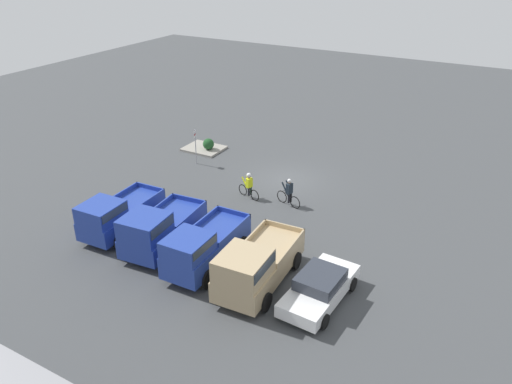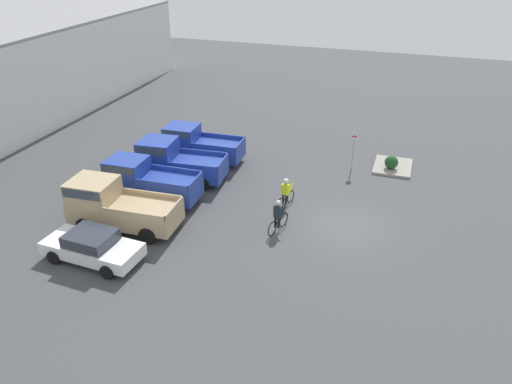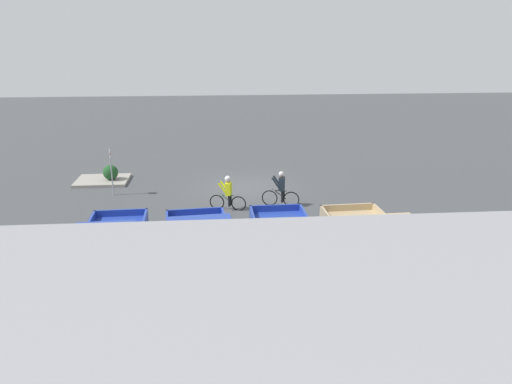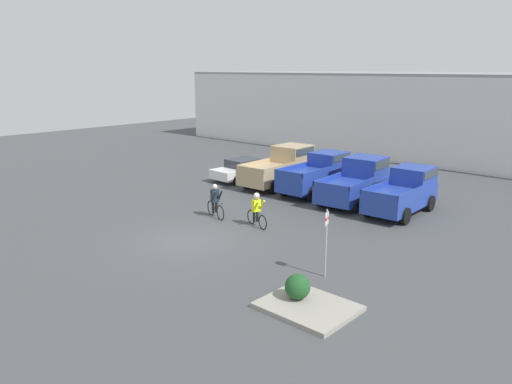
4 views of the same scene
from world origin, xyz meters
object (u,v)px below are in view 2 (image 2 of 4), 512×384
pickup_truck_1 (147,180)px  cyclist_1 (278,216)px  pickup_truck_3 (197,144)px  cyclist_0 (286,192)px  pickup_truck_0 (114,204)px  shrub (391,162)px  pickup_truck_2 (174,160)px  fire_lane_sign (353,147)px  sedan_0 (92,246)px

pickup_truck_1 → cyclist_1: pickup_truck_1 is taller
pickup_truck_1 → pickup_truck_3: pickup_truck_1 is taller
cyclist_0 → cyclist_1: size_ratio=0.97×
pickup_truck_0 → pickup_truck_1: (2.82, -0.15, -0.03)m
pickup_truck_0 → pickup_truck_3: pickup_truck_0 is taller
shrub → pickup_truck_2: bearing=113.4°
pickup_truck_0 → fire_lane_sign: (10.13, -9.88, 0.27)m
pickup_truck_1 → pickup_truck_2: bearing=-4.6°
sedan_0 → pickup_truck_1: (5.59, 0.43, 0.48)m
fire_lane_sign → pickup_truck_1: bearing=126.9°
fire_lane_sign → sedan_0: bearing=144.2°
cyclist_1 → pickup_truck_0: bearing=105.2°
cyclist_1 → shrub: size_ratio=2.13×
pickup_truck_3 → cyclist_0: 7.81m
pickup_truck_3 → cyclist_1: size_ratio=2.86×
pickup_truck_0 → sedan_0: bearing=-168.2°
fire_lane_sign → pickup_truck_2: bearing=115.6°
pickup_truck_1 → sedan_0: bearing=-175.6°
pickup_truck_3 → pickup_truck_2: bearing=176.8°
pickup_truck_2 → fire_lane_sign: 10.55m
pickup_truck_3 → fire_lane_sign: 9.52m
pickup_truck_0 → cyclist_1: 7.88m
pickup_truck_3 → pickup_truck_0: bearing=176.4°
pickup_truck_0 → pickup_truck_3: size_ratio=1.10×
sedan_0 → fire_lane_sign: 15.93m
pickup_truck_2 → cyclist_1: bearing=-115.9°
cyclist_1 → fire_lane_sign: fire_lane_sign is taller
pickup_truck_3 → cyclist_1: bearing=-131.9°
pickup_truck_1 → fire_lane_sign: (7.31, -9.74, 0.30)m
cyclist_1 → pickup_truck_2: bearing=64.1°
pickup_truck_1 → pickup_truck_2: size_ratio=0.99×
pickup_truck_3 → pickup_truck_1: bearing=176.1°
pickup_truck_0 → pickup_truck_2: pickup_truck_0 is taller
cyclist_1 → pickup_truck_3: bearing=48.1°
sedan_0 → fire_lane_sign: bearing=-35.8°
pickup_truck_3 → cyclist_0: size_ratio=2.96×
pickup_truck_2 → cyclist_1: (-3.51, -7.23, -0.36)m
pickup_truck_0 → fire_lane_sign: size_ratio=2.21×
pickup_truck_0 → pickup_truck_2: bearing=-3.8°
pickup_truck_0 → pickup_truck_1: pickup_truck_0 is taller
pickup_truck_2 → pickup_truck_0: bearing=176.2°
pickup_truck_0 → pickup_truck_3: bearing=-3.6°
sedan_0 → cyclist_0: bearing=-42.6°
pickup_truck_3 → shrub: (2.26, -11.62, -0.57)m
pickup_truck_3 → fire_lane_sign: (1.72, -9.36, 0.35)m
pickup_truck_1 → cyclist_0: size_ratio=3.02×
pickup_truck_2 → pickup_truck_3: (2.83, -0.16, -0.06)m
sedan_0 → pickup_truck_3: (11.18, 0.05, 0.44)m
pickup_truck_1 → pickup_truck_3: 5.60m
sedan_0 → cyclist_0: (7.29, -6.72, 0.15)m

